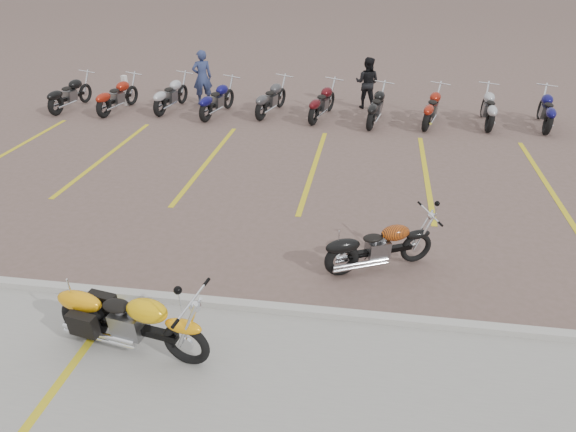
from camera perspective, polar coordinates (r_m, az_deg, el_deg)
name	(u,v)px	position (r m, az deg, el deg)	size (l,w,h in m)	color
ground	(288,247)	(10.26, 0.02, -3.14)	(100.00, 100.00, 0.00)	brown
curb	(267,308)	(8.57, -2.12, -9.30)	(60.00, 0.18, 0.12)	#ADAAA3
parking_stripes	(314,168)	(13.85, 2.64, 4.94)	(38.00, 5.50, 0.01)	gold
apron_stripe	(35,417)	(7.60, -24.35, -18.10)	(0.12, 5.00, 0.00)	gold
yellow_cruiser	(130,321)	(7.90, -15.73, -10.27)	(2.26, 0.57, 0.94)	black
flame_cruiser	(376,248)	(9.52, 8.96, -3.24)	(1.81, 0.97, 0.81)	black
person_a	(202,77)	(19.50, -8.71, 13.75)	(0.66, 0.43, 1.80)	navy
person_b	(367,83)	(19.01, 8.05, 13.25)	(0.80, 0.63, 1.65)	black
bollard	(126,91)	(19.95, -16.18, 12.14)	(0.15, 0.15, 1.00)	silver
bg_bike_row	(295,100)	(17.76, 0.70, 11.66)	(15.74, 2.06, 1.10)	black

